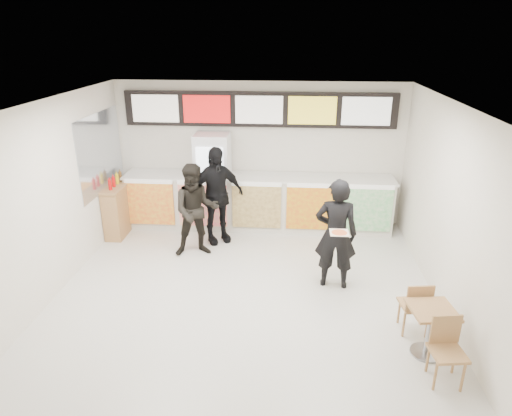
# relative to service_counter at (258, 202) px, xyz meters

# --- Properties ---
(floor) EXTENTS (7.00, 7.00, 0.00)m
(floor) POSITION_rel_service_counter_xyz_m (-0.00, -3.09, -0.57)
(floor) COLOR beige
(floor) RESTS_ON ground
(ceiling) EXTENTS (7.00, 7.00, 0.00)m
(ceiling) POSITION_rel_service_counter_xyz_m (-0.00, -3.09, 2.43)
(ceiling) COLOR white
(ceiling) RESTS_ON wall_back
(wall_back) EXTENTS (6.00, 0.00, 6.00)m
(wall_back) POSITION_rel_service_counter_xyz_m (-0.00, 0.41, 0.93)
(wall_back) COLOR silver
(wall_back) RESTS_ON floor
(wall_left) EXTENTS (0.00, 7.00, 7.00)m
(wall_left) POSITION_rel_service_counter_xyz_m (-3.00, -3.09, 0.93)
(wall_left) COLOR silver
(wall_left) RESTS_ON floor
(wall_right) EXTENTS (0.00, 7.00, 7.00)m
(wall_right) POSITION_rel_service_counter_xyz_m (3.00, -3.09, 0.93)
(wall_right) COLOR silver
(wall_right) RESTS_ON floor
(service_counter) EXTENTS (5.56, 0.77, 1.14)m
(service_counter) POSITION_rel_service_counter_xyz_m (0.00, 0.00, 0.00)
(service_counter) COLOR silver
(service_counter) RESTS_ON floor
(menu_board) EXTENTS (5.50, 0.14, 0.70)m
(menu_board) POSITION_rel_service_counter_xyz_m (0.00, 0.32, 1.88)
(menu_board) COLOR black
(menu_board) RESTS_ON wall_back
(drinks_fridge) EXTENTS (0.70, 0.67, 2.00)m
(drinks_fridge) POSITION_rel_service_counter_xyz_m (-0.93, 0.02, 0.43)
(drinks_fridge) COLOR white
(drinks_fridge) RESTS_ON floor
(mirror_panel) EXTENTS (0.01, 2.00, 1.50)m
(mirror_panel) POSITION_rel_service_counter_xyz_m (-2.99, -0.64, 1.18)
(mirror_panel) COLOR #B2B7BF
(mirror_panel) RESTS_ON wall_left
(customer_main) EXTENTS (0.71, 0.50, 1.84)m
(customer_main) POSITION_rel_service_counter_xyz_m (1.41, -2.27, 0.35)
(customer_main) COLOR black
(customer_main) RESTS_ON floor
(customer_left) EXTENTS (0.99, 0.86, 1.75)m
(customer_left) POSITION_rel_service_counter_xyz_m (-1.03, -1.33, 0.30)
(customer_left) COLOR black
(customer_left) RESTS_ON floor
(customer_mid) EXTENTS (1.21, 0.97, 1.92)m
(customer_mid) POSITION_rel_service_counter_xyz_m (-0.76, -0.74, 0.39)
(customer_mid) COLOR black
(customer_mid) RESTS_ON floor
(pizza_slice) EXTENTS (0.36, 0.36, 0.02)m
(pizza_slice) POSITION_rel_service_counter_xyz_m (1.41, -2.72, 0.58)
(pizza_slice) COLOR beige
(pizza_slice) RESTS_ON customer_main
(cafe_table) EXTENTS (0.62, 1.43, 0.81)m
(cafe_table) POSITION_rel_service_counter_xyz_m (2.50, -3.92, -0.10)
(cafe_table) COLOR #A17149
(cafe_table) RESTS_ON floor
(condiment_ledge) EXTENTS (0.38, 0.93, 1.24)m
(condiment_ledge) POSITION_rel_service_counter_xyz_m (-2.82, -0.55, -0.04)
(condiment_ledge) COLOR #A17149
(condiment_ledge) RESTS_ON floor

